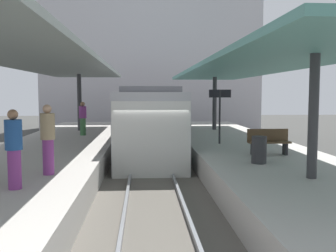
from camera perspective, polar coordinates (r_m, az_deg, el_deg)
The scene contains 16 objects.
ground_plane at distance 14.07m, azimuth -2.59°, elevation -7.63°, with size 80.00×80.00×0.00m, color #383835.
platform_left at distance 14.41m, azimuth -17.96°, elevation -5.54°, with size 4.40×28.00×1.00m, color #ADA8A0.
platform_right at distance 14.55m, azimuth 12.60°, elevation -5.32°, with size 4.40×28.00×1.00m, color #ADA8A0.
track_ballast at distance 14.05m, azimuth -2.59°, elevation -7.23°, with size 3.20×28.00×0.20m, color #59544C.
rail_near_side at distance 14.02m, azimuth -5.56°, elevation -6.57°, with size 0.08×28.00×0.14m, color slate.
rail_far_side at distance 14.05m, azimuth 0.36°, elevation -6.52°, with size 0.08×28.00×0.14m, color slate.
commuter_train at distance 19.51m, azimuth -2.96°, elevation 0.99°, with size 2.78×13.67×3.10m.
canopy_left at distance 15.58m, azimuth -17.04°, elevation 8.79°, with size 4.18×21.00×3.29m.
canopy_right at distance 15.71m, azimuth 11.39°, elevation 8.38°, with size 4.18×21.00×3.15m.
platform_bench at distance 13.20m, azimuth 14.83°, elevation -2.17°, with size 1.40×0.41×0.86m.
platform_sign at distance 15.64m, azimuth 7.78°, elevation 3.28°, with size 0.90×0.08×2.21m.
litter_bin at distance 11.49m, azimuth 13.48°, elevation -3.49°, with size 0.44×0.44×0.80m, color #2D2D30.
passenger_near_bench at distance 8.75m, azimuth -22.10°, elevation -3.06°, with size 0.36×0.36×1.71m.
passenger_mid_platform at distance 10.02m, azimuth -17.56°, elevation -1.77°, with size 0.36×0.36×1.77m.
passenger_far_end at distance 19.14m, azimuth -12.65°, elevation 1.18°, with size 0.36×0.36×1.65m.
station_building_backdrop at distance 33.83m, azimuth -2.54°, elevation 9.01°, with size 18.00×6.00×11.00m, color #B7B2B7.
Camera 1 is at (-0.27, -13.74, 3.04)m, focal length 40.67 mm.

